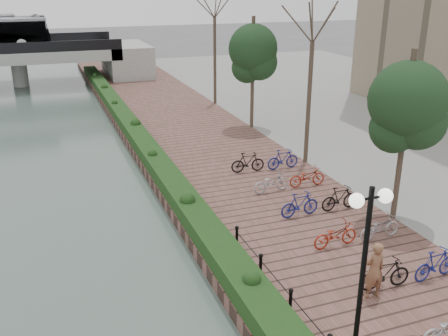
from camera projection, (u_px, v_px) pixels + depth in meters
promenade at (223, 166)px, 25.82m from camera, size 8.00×75.00×0.50m
hedge at (147, 148)px, 26.72m from camera, size 1.10×56.00×0.60m
lamppost at (366, 244)px, 10.57m from camera, size 1.02×0.32×4.75m
pedestrian at (374, 270)px, 14.33m from camera, size 0.67×0.46×1.78m
bicycle_parking at (340, 217)px, 18.52m from camera, size 2.40×14.69×1.00m
street_trees at (347, 116)px, 21.70m from camera, size 3.20×37.12×6.80m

